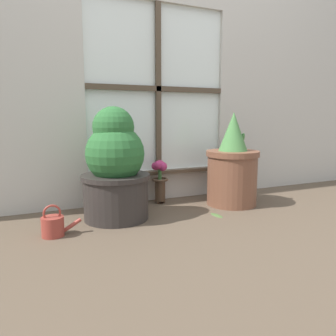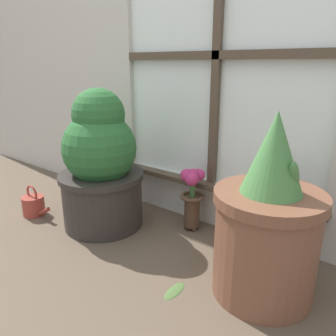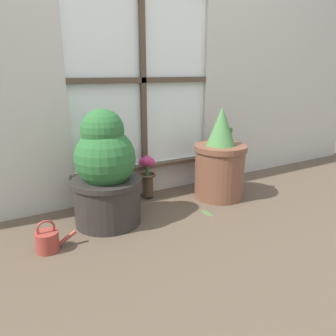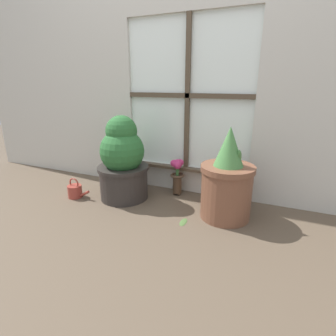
# 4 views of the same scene
# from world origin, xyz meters

# --- Properties ---
(ground_plane) EXTENTS (10.00, 10.00, 0.00)m
(ground_plane) POSITION_xyz_m (0.00, 0.00, 0.00)
(ground_plane) COLOR brown
(wall_with_window) EXTENTS (4.40, 0.10, 2.50)m
(wall_with_window) POSITION_xyz_m (0.00, 0.63, 1.28)
(wall_with_window) COLOR beige
(wall_with_window) RESTS_ON ground_plane
(potted_plant_left) EXTENTS (0.40, 0.40, 0.66)m
(potted_plant_left) POSITION_xyz_m (-0.40, 0.28, 0.30)
(potted_plant_left) COLOR #2D2826
(potted_plant_left) RESTS_ON ground_plane
(potted_plant_right) EXTENTS (0.36, 0.36, 0.63)m
(potted_plant_right) POSITION_xyz_m (0.40, 0.28, 0.26)
(potted_plant_right) COLOR brown
(potted_plant_right) RESTS_ON ground_plane
(flower_vase) EXTENTS (0.11, 0.12, 0.30)m
(flower_vase) POSITION_xyz_m (-0.04, 0.50, 0.19)
(flower_vase) COLOR #473323
(flower_vase) RESTS_ON ground_plane
(watering_can) EXTENTS (0.20, 0.11, 0.16)m
(watering_can) POSITION_xyz_m (-0.77, 0.13, 0.05)
(watering_can) COLOR #99382D
(watering_can) RESTS_ON ground_plane
(fallen_leaf) EXTENTS (0.05, 0.11, 0.01)m
(fallen_leaf) POSITION_xyz_m (0.17, 0.09, 0.00)
(fallen_leaf) COLOR #476633
(fallen_leaf) RESTS_ON ground_plane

